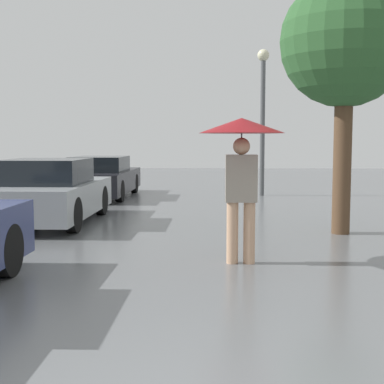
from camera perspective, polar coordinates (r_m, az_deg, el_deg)
The scene contains 5 objects.
pedestrian at distance 7.17m, azimuth 5.31°, elevation 4.79°, with size 1.15×1.15×1.96m.
parked_car_middle at distance 11.16m, azimuth -14.96°, elevation -0.11°, with size 1.76×3.86×1.30m.
parked_car_farthest at distance 16.02m, azimuth -9.63°, elevation 1.50°, with size 1.72×4.32×1.20m.
tree at distance 10.00m, azimuth 16.05°, elevation 14.93°, with size 2.28×2.28×4.52m.
street_lamp at distance 16.38m, azimuth 7.56°, elevation 9.37°, with size 0.36×0.36×4.38m.
Camera 1 is at (0.01, -2.51, 1.66)m, focal length 50.00 mm.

